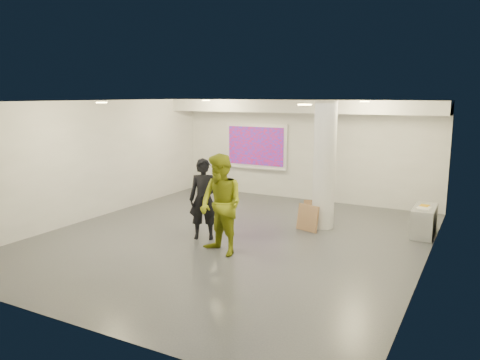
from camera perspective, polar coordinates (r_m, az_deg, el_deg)
The scene contains 20 objects.
floor at distance 10.46m, azimuth -1.04°, elevation -7.10°, with size 8.00×9.00×0.01m, color #3B3E44.
ceiling at distance 9.98m, azimuth -1.10°, elevation 9.57°, with size 8.00×9.00×0.01m, color silver.
wall_back at distance 14.17m, azimuth 7.88°, elevation 3.63°, with size 8.00×0.01×3.00m, color silver.
wall_front at distance 6.64m, azimuth -20.47°, elevation -4.58°, with size 8.00×0.01×3.00m, color silver.
wall_left at distance 12.54m, azimuth -17.24°, elevation 2.39°, with size 0.01×9.00×3.00m, color silver.
wall_right at distance 8.90m, azimuth 22.03°, elevation -1.01°, with size 0.01×9.00×3.00m, color silver.
soffit_band at distance 13.56m, azimuth 7.19°, elevation 8.94°, with size 8.00×1.10×0.36m, color silver.
downlight_nw at distance 13.25m, azimuth -4.15°, elevation 9.65°, with size 0.22×0.22×0.02m, color #E9CF75.
downlight_ne at distance 11.52m, azimuth 14.94°, elevation 9.23°, with size 0.22×0.22×0.02m, color #E9CF75.
downlight_sw at distance 10.10m, azimuth -16.52°, elevation 9.04°, with size 0.22×0.22×0.02m, color #E9CF75.
downlight_se at distance 7.68m, azimuth 7.88°, elevation 9.09°, with size 0.22×0.22×0.02m, color #E9CF75.
column at distance 11.15m, azimuth 10.25°, elevation 1.75°, with size 0.52×0.52×3.00m, color silver.
projection_screen at distance 14.75m, azimuth 1.97°, elevation 4.09°, with size 2.10×0.13×1.42m.
credenza at distance 11.39m, azimuth 21.52°, elevation -4.68°, with size 0.46×1.11×0.65m, color gray.
papers_stack at distance 11.17m, azimuth 21.50°, elevation -3.19°, with size 0.27×0.35×0.02m, color silver.
postit_pad at distance 11.36m, azimuth 21.56°, elevation -2.96°, with size 0.19×0.26×0.03m, color gold.
cardboard_back at distance 11.40m, azimuth 9.24°, elevation -4.07°, with size 0.60×0.05×0.65m, color #926A47.
cardboard_front at distance 11.04m, azimuth 8.25°, elevation -4.60°, with size 0.56×0.06×0.62m, color #926A47.
woman at distance 10.25m, azimuth -4.43°, elevation -2.34°, with size 0.65×0.43×1.78m, color black.
man at distance 9.20m, azimuth -2.34°, elevation -3.06°, with size 0.98×0.76×2.01m, color olive.
Camera 1 is at (4.88, -8.70, 3.14)m, focal length 35.00 mm.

